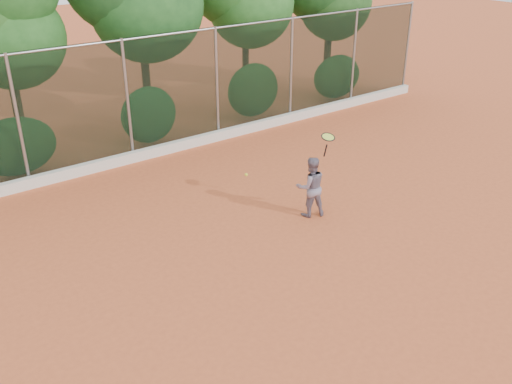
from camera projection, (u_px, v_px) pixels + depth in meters
ground at (285, 263)px, 11.74m from camera, size 80.00×80.00×0.00m
concrete_curb at (136, 156)px, 16.57m from camera, size 24.00×0.20×0.30m
tennis_player at (311, 187)px, 13.33m from camera, size 0.87×0.79×1.48m
chainlink_fence at (127, 98)px, 15.95m from camera, size 24.09×0.09×3.50m
tennis_racket at (328, 139)px, 12.96m from camera, size 0.39×0.39×0.57m
tennis_ball_in_flight at (246, 175)px, 12.59m from camera, size 0.07×0.07×0.07m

